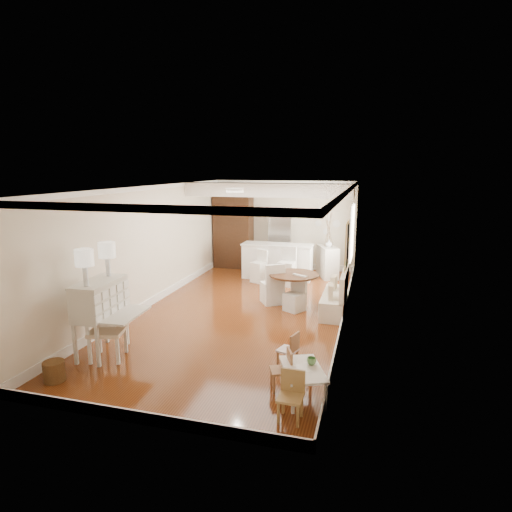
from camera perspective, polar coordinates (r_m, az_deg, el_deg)
The scene contains 20 objects.
room at distance 9.61m, azimuth -1.05°, elevation 4.41°, with size 9.00×9.04×2.82m.
secretary_bureau at distance 7.91m, azimuth -19.97°, elevation -7.74°, with size 1.04×1.06×1.33m, color silver.
gustavian_armchair at distance 7.75m, azimuth -19.23°, elevation -9.27°, with size 0.59×0.59×1.03m, color silver.
wicker_basket at distance 7.42m, azimuth -25.33°, elevation -13.73°, with size 0.32×0.32×0.32m, color brown.
kids_table at distance 6.35m, azimuth 6.22°, elevation -16.41°, with size 0.53×0.88×0.44m, color white.
kids_chair_a at distance 6.47m, azimuth 3.32°, elevation -14.89°, with size 0.30×0.30×0.62m, color #9D6D47.
kids_chair_b at distance 7.13m, azimuth 4.25°, elevation -12.31°, with size 0.30×0.30×0.61m, color #996845.
kids_chair_c at distance 5.77m, azimuth 4.62°, elevation -18.22°, with size 0.32×0.32×0.66m, color #A9844D.
banquette at distance 9.74m, azimuth 10.40°, elevation -4.66°, with size 0.52×1.60×0.98m, color silver.
dining_table at distance 10.07m, azimuth 5.03°, elevation -4.54°, with size 1.15×1.15×0.78m, color #482817.
slip_chair_near at distance 9.76m, azimuth 5.18°, elevation -5.00°, with size 0.38×0.40×0.81m, color silver.
slip_chair_far at distance 10.24m, azimuth 2.19°, elevation -3.61°, with size 0.47×0.49×0.99m, color white.
breakfast_counter at distance 12.50m, azimuth 2.85°, elevation -0.70°, with size 2.05×0.65×1.03m, color white.
bar_stool_left at distance 12.10m, azimuth 0.39°, elevation -1.39°, with size 0.37×0.37×0.91m, color white.
bar_stool_right at distance 11.76m, azimuth 4.12°, elevation -1.43°, with size 0.43×0.43×1.06m, color silver.
pantry_cabinet at distance 13.86m, azimuth -3.02°, elevation 3.19°, with size 1.20×0.60×2.30m, color #381E11.
fridge at distance 13.40m, azimuth 4.69°, elevation 1.79°, with size 0.75×0.65×1.80m, color silver.
sideboard at distance 12.85m, azimuth 9.50°, elevation -0.75°, with size 0.43×0.96×0.92m, color beige.
pencil_cup at distance 6.34m, azimuth 7.41°, elevation -13.73°, with size 0.13×0.13×0.10m, color #609E5C.
branch_vase at distance 12.70m, azimuth 9.69°, elevation 1.68°, with size 0.20×0.20×0.21m, color silver.
Camera 1 is at (2.74, -8.82, 3.21)m, focal length 30.00 mm.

